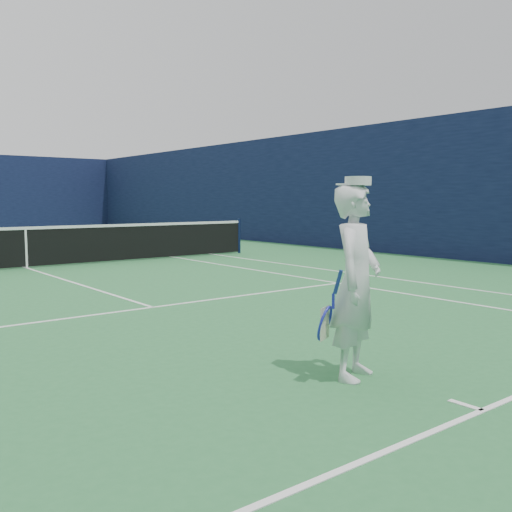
{
  "coord_description": "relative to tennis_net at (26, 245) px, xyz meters",
  "views": [
    {
      "loc": [
        -4.1,
        -14.2,
        1.67
      ],
      "look_at": [
        -0.15,
        -9.18,
        1.03
      ],
      "focal_mm": 40.0,
      "sensor_mm": 36.0,
      "label": 1
    }
  ],
  "objects": [
    {
      "name": "court_markings",
      "position": [
        0.0,
        0.0,
        -0.55
      ],
      "size": [
        11.03,
        23.83,
        0.01
      ],
      "color": "white",
      "rests_on": "ground"
    },
    {
      "name": "ground",
      "position": [
        0.0,
        0.0,
        -0.55
      ],
      "size": [
        80.0,
        80.0,
        0.0
      ],
      "primitive_type": "plane",
      "color": "#2A6F3A",
      "rests_on": "ground"
    },
    {
      "name": "tennis_net",
      "position": [
        0.0,
        0.0,
        0.0
      ],
      "size": [
        12.88,
        0.09,
        1.07
      ],
      "color": "#141E4C",
      "rests_on": "ground"
    },
    {
      "name": "windscreen_fence",
      "position": [
        0.0,
        0.0,
        1.45
      ],
      "size": [
        20.12,
        36.12,
        4.0
      ],
      "color": "black",
      "rests_on": "ground"
    },
    {
      "name": "tennis_player",
      "position": [
        -0.15,
        -10.68,
        0.36
      ],
      "size": [
        0.88,
        0.67,
        1.87
      ],
      "rotation": [
        0.0,
        0.0,
        0.43
      ],
      "color": "white",
      "rests_on": "ground"
    }
  ]
}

